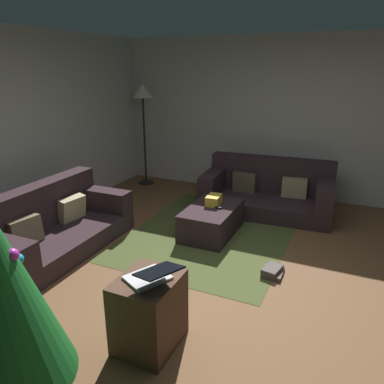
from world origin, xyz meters
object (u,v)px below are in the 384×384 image
(book_stack, at_px, (273,271))
(tv_remote, at_px, (216,207))
(couch_left, at_px, (52,227))
(gift_box, at_px, (214,200))
(laptop, at_px, (152,275))
(corner_lamp, at_px, (143,99))
(side_table, at_px, (149,312))
(couch_right, at_px, (268,192))
(ottoman, at_px, (212,220))

(book_stack, bearing_deg, tv_remote, 52.59)
(couch_left, height_order, gift_box, couch_left)
(laptop, bearing_deg, tv_remote, 8.10)
(book_stack, distance_m, corner_lamp, 3.99)
(side_table, distance_m, corner_lamp, 4.51)
(couch_left, xyz_separation_m, tv_remote, (1.21, -1.64, 0.09))
(gift_box, bearing_deg, corner_lamp, 53.13)
(side_table, relative_size, laptop, 1.18)
(gift_box, distance_m, laptop, 2.31)
(couch_left, distance_m, corner_lamp, 3.06)
(couch_right, distance_m, book_stack, 1.93)
(tv_remote, bearing_deg, laptop, -149.82)
(side_table, height_order, book_stack, side_table)
(ottoman, xyz_separation_m, book_stack, (-0.69, -0.98, -0.14))
(gift_box, bearing_deg, couch_left, 129.89)
(gift_box, distance_m, tv_remote, 0.14)
(gift_box, relative_size, book_stack, 0.89)
(side_table, xyz_separation_m, laptop, (-0.03, -0.05, 0.36))
(couch_right, distance_m, laptop, 3.33)
(tv_remote, relative_size, laptop, 0.32)
(side_table, relative_size, book_stack, 2.05)
(ottoman, height_order, book_stack, ottoman)
(tv_remote, xyz_separation_m, side_table, (-2.14, -0.25, -0.09))
(side_table, distance_m, book_stack, 1.60)
(ottoman, bearing_deg, laptop, -170.36)
(ottoman, distance_m, side_table, 2.15)
(ottoman, distance_m, gift_box, 0.27)
(laptop, bearing_deg, book_stack, -22.66)
(couch_left, bearing_deg, ottoman, 126.37)
(couch_left, height_order, book_stack, couch_left)
(laptop, distance_m, book_stack, 1.70)
(couch_right, bearing_deg, corner_lamp, -13.57)
(ottoman, height_order, tv_remote, tv_remote)
(couch_right, relative_size, side_table, 3.29)
(ottoman, relative_size, laptop, 1.91)
(laptop, height_order, book_stack, laptop)
(gift_box, distance_m, side_table, 2.27)
(couch_right, xyz_separation_m, gift_box, (-1.04, 0.49, 0.14))
(couch_left, bearing_deg, corner_lamp, -173.15)
(gift_box, xyz_separation_m, tv_remote, (-0.10, -0.08, -0.05))
(ottoman, xyz_separation_m, gift_box, (0.11, 0.02, 0.25))
(couch_right, distance_m, ottoman, 1.25)
(ottoman, height_order, gift_box, gift_box)
(ottoman, relative_size, book_stack, 3.33)
(ottoman, distance_m, tv_remote, 0.21)
(gift_box, distance_m, book_stack, 1.34)
(side_table, height_order, corner_lamp, corner_lamp)
(ottoman, distance_m, corner_lamp, 2.85)
(gift_box, bearing_deg, couch_right, -25.12)
(gift_box, bearing_deg, laptop, -170.41)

